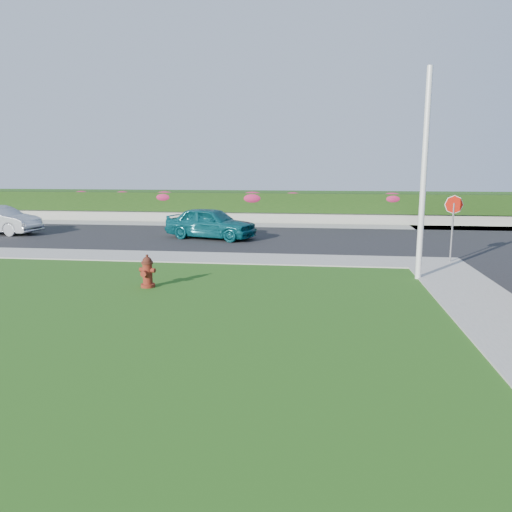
# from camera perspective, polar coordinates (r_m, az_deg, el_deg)

# --- Properties ---
(ground) EXTENTS (120.00, 120.00, 0.00)m
(ground) POSITION_cam_1_polar(r_m,az_deg,el_deg) (9.16, -13.62, -10.51)
(ground) COLOR black
(ground) RESTS_ON ground
(street_far) EXTENTS (26.00, 8.00, 0.04)m
(street_far) POSITION_cam_1_polar(r_m,az_deg,el_deg) (23.66, -12.92, 2.23)
(street_far) COLOR black
(street_far) RESTS_ON ground
(sidewalk_far) EXTENTS (24.00, 2.00, 0.04)m
(sidewalk_far) POSITION_cam_1_polar(r_m,az_deg,el_deg) (19.55, -20.72, 0.19)
(sidewalk_far) COLOR gray
(sidewalk_far) RESTS_ON ground
(curb_corner) EXTENTS (2.00, 2.00, 0.04)m
(curb_corner) POSITION_cam_1_polar(r_m,az_deg,el_deg) (17.69, 19.74, -0.74)
(curb_corner) COLOR gray
(curb_corner) RESTS_ON ground
(sidewalk_beyond) EXTENTS (34.00, 2.00, 0.04)m
(sidewalk_beyond) POSITION_cam_1_polar(r_m,az_deg,el_deg) (27.48, -1.42, 3.56)
(sidewalk_beyond) COLOR gray
(sidewalk_beyond) RESTS_ON ground
(retaining_wall) EXTENTS (34.00, 0.40, 0.60)m
(retaining_wall) POSITION_cam_1_polar(r_m,az_deg,el_deg) (28.93, -0.97, 4.45)
(retaining_wall) COLOR gray
(retaining_wall) RESTS_ON ground
(hedge) EXTENTS (32.00, 0.90, 1.10)m
(hedge) POSITION_cam_1_polar(r_m,az_deg,el_deg) (28.95, -0.94, 6.15)
(hedge) COLOR black
(hedge) RESTS_ON retaining_wall
(fire_hydrant) EXTENTS (0.46, 0.43, 0.88)m
(fire_hydrant) POSITION_cam_1_polar(r_m,az_deg,el_deg) (13.64, -12.31, -1.78)
(fire_hydrant) COLOR #51140C
(fire_hydrant) RESTS_ON ground
(sedan_teal) EXTENTS (4.38, 2.74, 1.39)m
(sedan_teal) POSITION_cam_1_polar(r_m,az_deg,el_deg) (22.17, -5.19, 3.79)
(sedan_teal) COLOR #0B4F58
(sedan_teal) RESTS_ON street_far
(utility_pole) EXTENTS (0.16, 0.16, 5.87)m
(utility_pole) POSITION_cam_1_polar(r_m,az_deg,el_deg) (14.83, 18.63, 8.66)
(utility_pole) COLOR silver
(utility_pole) RESTS_ON ground
(stop_sign) EXTENTS (0.62, 0.07, 2.26)m
(stop_sign) POSITION_cam_1_polar(r_m,az_deg,el_deg) (17.83, 21.62, 4.53)
(stop_sign) COLOR slate
(stop_sign) RESTS_ON ground
(flower_clump_a) EXTENTS (1.08, 0.69, 0.54)m
(flower_clump_a) POSITION_cam_1_polar(r_m,az_deg,el_deg) (31.89, -19.31, 6.56)
(flower_clump_a) COLOR #BF2065
(flower_clump_a) RESTS_ON hedge
(flower_clump_b) EXTENTS (1.09, 0.70, 0.55)m
(flower_clump_b) POSITION_cam_1_polar(r_m,az_deg,el_deg) (30.82, -14.99, 6.67)
(flower_clump_b) COLOR #BF2065
(flower_clump_b) RESTS_ON hedge
(flower_clump_c) EXTENTS (1.36, 0.87, 0.68)m
(flower_clump_c) POSITION_cam_1_polar(r_m,az_deg,el_deg) (29.94, -10.39, 6.65)
(flower_clump_c) COLOR #BF2065
(flower_clump_c) RESTS_ON hedge
(flower_clump_d) EXTENTS (1.47, 0.94, 0.73)m
(flower_clump_d) POSITION_cam_1_polar(r_m,az_deg,el_deg) (28.79, -0.36, 6.64)
(flower_clump_d) COLOR #BF2065
(flower_clump_d) RESTS_ON hedge
(flower_clump_e) EXTENTS (1.07, 0.69, 0.53)m
(flower_clump_e) POSITION_cam_1_polar(r_m,az_deg,el_deg) (28.57, 4.24, 6.75)
(flower_clump_e) COLOR #BF2065
(flower_clump_e) RESTS_ON hedge
(flower_clump_f) EXTENTS (1.32, 0.85, 0.66)m
(flower_clump_f) POSITION_cam_1_polar(r_m,az_deg,el_deg) (28.80, 15.29, 6.34)
(flower_clump_f) COLOR #BF2065
(flower_clump_f) RESTS_ON hedge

